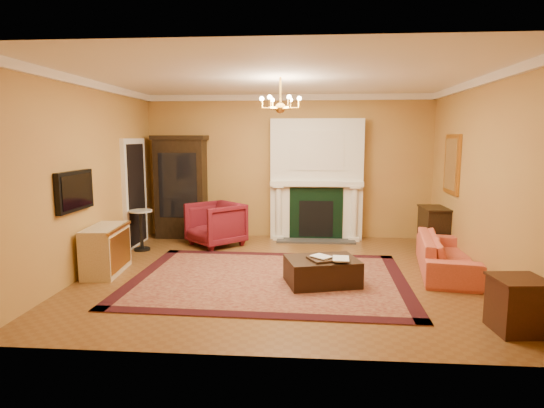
# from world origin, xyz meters

# --- Properties ---
(floor) EXTENTS (6.00, 5.50, 0.02)m
(floor) POSITION_xyz_m (0.00, 0.00, -0.01)
(floor) COLOR brown
(floor) RESTS_ON ground
(ceiling) EXTENTS (6.00, 5.50, 0.02)m
(ceiling) POSITION_xyz_m (0.00, 0.00, 3.01)
(ceiling) COLOR white
(ceiling) RESTS_ON wall_back
(wall_back) EXTENTS (6.00, 0.02, 3.00)m
(wall_back) POSITION_xyz_m (0.00, 2.76, 1.50)
(wall_back) COLOR #B1893F
(wall_back) RESTS_ON floor
(wall_front) EXTENTS (6.00, 0.02, 3.00)m
(wall_front) POSITION_xyz_m (0.00, -2.76, 1.50)
(wall_front) COLOR #B1893F
(wall_front) RESTS_ON floor
(wall_left) EXTENTS (0.02, 5.50, 3.00)m
(wall_left) POSITION_xyz_m (-3.01, 0.00, 1.50)
(wall_left) COLOR #B1893F
(wall_left) RESTS_ON floor
(wall_right) EXTENTS (0.02, 5.50, 3.00)m
(wall_right) POSITION_xyz_m (3.01, 0.00, 1.50)
(wall_right) COLOR #B1893F
(wall_right) RESTS_ON floor
(fireplace) EXTENTS (1.90, 0.70, 2.50)m
(fireplace) POSITION_xyz_m (0.60, 2.57, 1.19)
(fireplace) COLOR silver
(fireplace) RESTS_ON wall_back
(crown_molding) EXTENTS (6.00, 5.50, 0.12)m
(crown_molding) POSITION_xyz_m (0.00, 0.96, 2.94)
(crown_molding) COLOR white
(crown_molding) RESTS_ON ceiling
(doorway) EXTENTS (0.08, 1.05, 2.10)m
(doorway) POSITION_xyz_m (-2.95, 1.70, 1.05)
(doorway) COLOR silver
(doorway) RESTS_ON wall_left
(tv_panel) EXTENTS (0.09, 0.95, 0.58)m
(tv_panel) POSITION_xyz_m (-2.95, -0.60, 1.35)
(tv_panel) COLOR black
(tv_panel) RESTS_ON wall_left
(gilt_mirror) EXTENTS (0.06, 0.76, 1.05)m
(gilt_mirror) POSITION_xyz_m (2.97, 1.40, 1.65)
(gilt_mirror) COLOR #C48732
(gilt_mirror) RESTS_ON wall_right
(chandelier) EXTENTS (0.63, 0.55, 0.53)m
(chandelier) POSITION_xyz_m (-0.00, 0.00, 2.61)
(chandelier) COLOR gold
(chandelier) RESTS_ON ceiling
(oriental_rug) EXTENTS (4.17, 3.18, 0.02)m
(oriental_rug) POSITION_xyz_m (-0.15, -0.31, 0.01)
(oriental_rug) COLOR #480F0F
(oriental_rug) RESTS_ON floor
(china_cabinet) EXTENTS (1.04, 0.48, 2.07)m
(china_cabinet) POSITION_xyz_m (-2.26, 2.49, 1.03)
(china_cabinet) COLOR black
(china_cabinet) RESTS_ON floor
(wingback_armchair) EXTENTS (1.25, 1.25, 0.94)m
(wingback_armchair) POSITION_xyz_m (-1.38, 1.78, 0.47)
(wingback_armchair) COLOR maroon
(wingback_armchair) RESTS_ON floor
(pedestal_table) EXTENTS (0.43, 0.43, 0.77)m
(pedestal_table) POSITION_xyz_m (-2.70, 1.28, 0.45)
(pedestal_table) COLOR black
(pedestal_table) RESTS_ON floor
(commode) EXTENTS (0.55, 1.03, 0.74)m
(commode) POSITION_xyz_m (-2.73, -0.18, 0.37)
(commode) COLOR beige
(commode) RESTS_ON floor
(coral_sofa) EXTENTS (0.90, 2.06, 0.78)m
(coral_sofa) POSITION_xyz_m (2.61, 0.26, 0.39)
(coral_sofa) COLOR #CD5641
(coral_sofa) RESTS_ON floor
(end_table) EXTENTS (0.54, 0.54, 0.58)m
(end_table) POSITION_xyz_m (2.72, -1.95, 0.29)
(end_table) COLOR black
(end_table) RESTS_ON floor
(console_table) EXTENTS (0.43, 0.73, 0.80)m
(console_table) POSITION_xyz_m (2.78, 1.66, 0.40)
(console_table) COLOR black
(console_table) RESTS_ON floor
(leather_ottoman) EXTENTS (1.15, 0.96, 0.37)m
(leather_ottoman) POSITION_xyz_m (0.64, -0.50, 0.20)
(leather_ottoman) COLOR black
(leather_ottoman) RESTS_ON oriental_rug
(ottoman_tray) EXTENTS (0.57, 0.52, 0.03)m
(ottoman_tray) POSITION_xyz_m (0.69, -0.56, 0.40)
(ottoman_tray) COLOR black
(ottoman_tray) RESTS_ON leather_ottoman
(book_a) EXTENTS (0.16, 0.17, 0.28)m
(book_a) POSITION_xyz_m (0.56, -0.64, 0.56)
(book_a) COLOR gray
(book_a) RESTS_ON ottoman_tray
(book_b) EXTENTS (0.23, 0.03, 0.31)m
(book_b) POSITION_xyz_m (0.78, -0.64, 0.57)
(book_b) COLOR gray
(book_b) RESTS_ON ottoman_tray
(topiary_left) EXTENTS (0.16, 0.16, 0.42)m
(topiary_left) POSITION_xyz_m (-0.13, 2.53, 1.46)
(topiary_left) COLOR tan
(topiary_left) RESTS_ON fireplace
(topiary_right) EXTENTS (0.16, 0.16, 0.42)m
(topiary_right) POSITION_xyz_m (1.12, 2.53, 1.46)
(topiary_right) COLOR tan
(topiary_right) RESTS_ON fireplace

